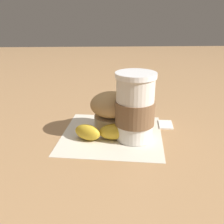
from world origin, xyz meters
TOP-DOWN VIEW (x-y plane):
  - ground_plane at (0.00, 0.00)m, footprint 3.00×3.00m
  - paper_napkin at (0.00, 0.00)m, footprint 0.25×0.25m
  - coffee_cup at (-0.05, 0.02)m, footprint 0.08×0.08m
  - muffin at (0.00, -0.02)m, footprint 0.10×0.10m
  - banana at (-0.00, 0.02)m, footprint 0.17×0.08m
  - sugar_packet at (-0.13, -0.04)m, footprint 0.04×0.05m

SIDE VIEW (x-z plane):
  - ground_plane at x=0.00m, z-range 0.00..0.00m
  - paper_napkin at x=0.00m, z-range 0.00..0.00m
  - sugar_packet at x=-0.13m, z-range 0.00..0.01m
  - banana at x=0.00m, z-range 0.00..0.04m
  - muffin at x=0.00m, z-range 0.01..0.09m
  - coffee_cup at x=-0.05m, z-range 0.00..0.14m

